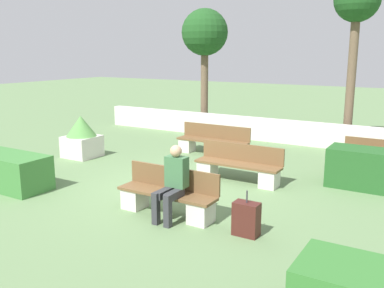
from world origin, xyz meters
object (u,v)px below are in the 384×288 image
at_px(bench_left_side, 213,143).
at_px(person_seated_man, 173,180).
at_px(planter_corner_left, 82,137).
at_px(suitcase, 246,219).
at_px(bench_front, 168,197).
at_px(tree_leftmost, 205,35).
at_px(tree_center_left, 357,7).
at_px(bench_back, 238,168).

relative_size(bench_left_side, person_seated_man, 1.62).
xyz_separation_m(planter_corner_left, suitcase, (6.06, -2.45, -0.30)).
xyz_separation_m(bench_front, planter_corner_left, (-4.48, 2.35, 0.25)).
height_order(person_seated_man, tree_leftmost, tree_leftmost).
xyz_separation_m(bench_front, tree_center_left, (1.52, 7.74, 3.83)).
distance_m(bench_front, bench_left_side, 4.69).
distance_m(bench_front, tree_leftmost, 9.06).
xyz_separation_m(person_seated_man, planter_corner_left, (-4.69, 2.49, -0.14)).
bearing_deg(person_seated_man, bench_back, 89.32).
bearing_deg(bench_front, tree_leftmost, 115.01).
relative_size(bench_front, bench_left_side, 0.89).
bearing_deg(tree_leftmost, bench_left_side, -56.94).
bearing_deg(bench_left_side, tree_leftmost, 123.84).
xyz_separation_m(bench_left_side, tree_center_left, (2.99, 3.29, 3.82)).
distance_m(bench_left_side, tree_leftmost, 4.99).
height_order(person_seated_man, suitcase, person_seated_man).
bearing_deg(tree_center_left, planter_corner_left, -138.03).
distance_m(bench_back, person_seated_man, 2.63).
bearing_deg(suitcase, bench_front, 176.18).
bearing_deg(tree_leftmost, suitcase, -56.47).
distance_m(person_seated_man, tree_leftmost, 9.14).
bearing_deg(tree_leftmost, person_seated_man, -64.14).
bearing_deg(bench_left_side, bench_back, -48.39).
relative_size(person_seated_man, tree_leftmost, 0.30).
distance_m(bench_back, tree_leftmost, 7.21).
bearing_deg(suitcase, bench_left_side, 123.87).
height_order(bench_front, tree_leftmost, tree_leftmost).
xyz_separation_m(bench_back, tree_leftmost, (-3.83, 5.24, 3.14)).
height_order(bench_left_side, tree_leftmost, tree_leftmost).
height_order(planter_corner_left, suitcase, planter_corner_left).
distance_m(bench_left_side, tree_center_left, 5.86).
xyz_separation_m(suitcase, tree_center_left, (-0.07, 7.85, 3.87)).
distance_m(person_seated_man, suitcase, 1.44).
relative_size(bench_left_side, suitcase, 2.84).
height_order(bench_left_side, person_seated_man, person_seated_man).
height_order(bench_front, bench_back, same).
relative_size(bench_back, person_seated_man, 1.52).
relative_size(bench_front, planter_corner_left, 1.64).
bearing_deg(tree_center_left, bench_front, -101.08).
bearing_deg(bench_back, person_seated_man, -93.01).
bearing_deg(tree_leftmost, bench_back, -53.82).
bearing_deg(planter_corner_left, tree_leftmost, 80.63).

